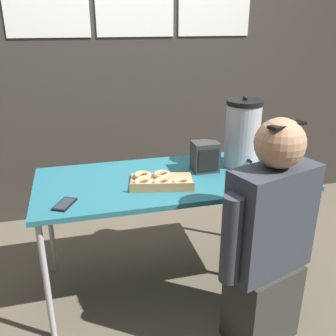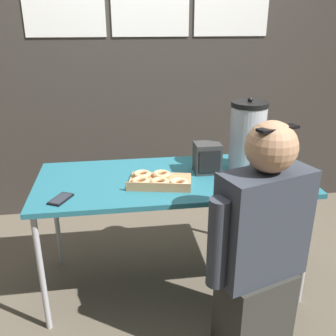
{
  "view_description": "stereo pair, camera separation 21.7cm",
  "coord_description": "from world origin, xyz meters",
  "px_view_note": "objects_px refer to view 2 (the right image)",
  "views": [
    {
      "loc": [
        -0.53,
        -1.95,
        1.61
      ],
      "look_at": [
        -0.02,
        0.0,
        0.8
      ],
      "focal_mm": 40.0,
      "sensor_mm": 36.0,
      "label": 1
    },
    {
      "loc": [
        -0.32,
        -2.0,
        1.61
      ],
      "look_at": [
        -0.02,
        0.0,
        0.8
      ],
      "focal_mm": 40.0,
      "sensor_mm": 36.0,
      "label": 2
    }
  ],
  "objects_px": {
    "donut_box": "(158,180)",
    "coffee_urn": "(247,136)",
    "cell_phone": "(61,199)",
    "person_seated": "(260,249)",
    "space_heater": "(207,158)"
  },
  "relations": [
    {
      "from": "coffee_urn",
      "to": "cell_phone",
      "type": "distance_m",
      "value": 1.14
    },
    {
      "from": "cell_phone",
      "to": "space_heater",
      "type": "bearing_deg",
      "value": 44.93
    },
    {
      "from": "coffee_urn",
      "to": "person_seated",
      "type": "distance_m",
      "value": 0.75
    },
    {
      "from": "coffee_urn",
      "to": "person_seated",
      "type": "bearing_deg",
      "value": -101.53
    },
    {
      "from": "coffee_urn",
      "to": "space_heater",
      "type": "height_order",
      "value": "coffee_urn"
    },
    {
      "from": "donut_box",
      "to": "space_heater",
      "type": "distance_m",
      "value": 0.34
    },
    {
      "from": "cell_phone",
      "to": "space_heater",
      "type": "distance_m",
      "value": 0.88
    },
    {
      "from": "space_heater",
      "to": "person_seated",
      "type": "distance_m",
      "value": 0.67
    },
    {
      "from": "space_heater",
      "to": "person_seated",
      "type": "height_order",
      "value": "person_seated"
    },
    {
      "from": "cell_phone",
      "to": "space_heater",
      "type": "height_order",
      "value": "space_heater"
    },
    {
      "from": "space_heater",
      "to": "person_seated",
      "type": "relative_size",
      "value": 0.15
    },
    {
      "from": "cell_phone",
      "to": "person_seated",
      "type": "xyz_separation_m",
      "value": [
        0.96,
        -0.34,
        -0.17
      ]
    },
    {
      "from": "donut_box",
      "to": "coffee_urn",
      "type": "relative_size",
      "value": 0.89
    },
    {
      "from": "person_seated",
      "to": "space_heater",
      "type": "bearing_deg",
      "value": -96.53
    },
    {
      "from": "donut_box",
      "to": "person_seated",
      "type": "height_order",
      "value": "person_seated"
    }
  ]
}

